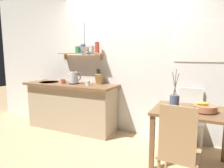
% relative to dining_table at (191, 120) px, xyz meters
% --- Properties ---
extents(ground_plane, '(14.00, 14.00, 0.00)m').
position_rel_dining_table_xyz_m(ground_plane, '(-1.20, 0.14, -0.63)').
color(ground_plane, tan).
extents(back_wall, '(6.80, 0.11, 2.70)m').
position_rel_dining_table_xyz_m(back_wall, '(-1.00, 0.79, 0.72)').
color(back_wall, white).
rests_on(back_wall, ground_plane).
extents(kitchen_counter, '(1.83, 0.63, 0.90)m').
position_rel_dining_table_xyz_m(kitchen_counter, '(-2.20, 0.46, -0.17)').
color(kitchen_counter, tan).
rests_on(kitchen_counter, ground_plane).
extents(wall_shelf, '(0.93, 0.20, 0.34)m').
position_rel_dining_table_xyz_m(wall_shelf, '(-1.98, 0.64, 0.89)').
color(wall_shelf, tan).
extents(dining_table, '(0.94, 0.73, 0.75)m').
position_rel_dining_table_xyz_m(dining_table, '(0.00, 0.00, 0.00)').
color(dining_table, brown).
rests_on(dining_table, ground_plane).
extents(dining_chair_near, '(0.41, 0.41, 0.99)m').
position_rel_dining_table_xyz_m(dining_chair_near, '(-0.06, -0.70, -0.09)').
color(dining_chair_near, tan).
rests_on(dining_chair_near, ground_plane).
extents(dining_chair_far, '(0.44, 0.46, 0.93)m').
position_rel_dining_table_xyz_m(dining_chair_far, '(-0.06, 0.57, -0.11)').
color(dining_chair_far, white).
rests_on(dining_chair_far, ground_plane).
extents(fruit_bowl, '(0.27, 0.27, 0.13)m').
position_rel_dining_table_xyz_m(fruit_bowl, '(0.15, -0.03, 0.18)').
color(fruit_bowl, '#BC704C').
rests_on(fruit_bowl, dining_table).
extents(twig_vase, '(0.12, 0.12, 0.52)m').
position_rel_dining_table_xyz_m(twig_vase, '(-0.21, -0.04, 0.22)').
color(twig_vase, '#475675').
rests_on(twig_vase, dining_table).
extents(electric_kettle, '(0.27, 0.18, 0.25)m').
position_rel_dining_table_xyz_m(electric_kettle, '(-2.11, 0.43, 0.38)').
color(electric_kettle, black).
rests_on(electric_kettle, kitchen_counter).
extents(knife_block, '(0.10, 0.16, 0.29)m').
position_rel_dining_table_xyz_m(knife_block, '(-1.67, 0.62, 0.38)').
color(knife_block, tan).
rests_on(knife_block, kitchen_counter).
extents(coffee_mug_by_sink, '(0.13, 0.09, 0.09)m').
position_rel_dining_table_xyz_m(coffee_mug_by_sink, '(-2.33, 0.39, 0.31)').
color(coffee_mug_by_sink, '#C6664C').
rests_on(coffee_mug_by_sink, kitchen_counter).
extents(coffee_mug_spare, '(0.12, 0.08, 0.09)m').
position_rel_dining_table_xyz_m(coffee_mug_spare, '(-1.77, 0.39, 0.32)').
color(coffee_mug_spare, white).
rests_on(coffee_mug_spare, kitchen_counter).
extents(pendant_lamp, '(0.21, 0.21, 0.52)m').
position_rel_dining_table_xyz_m(pendant_lamp, '(-1.87, 0.44, 0.90)').
color(pendant_lamp, black).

